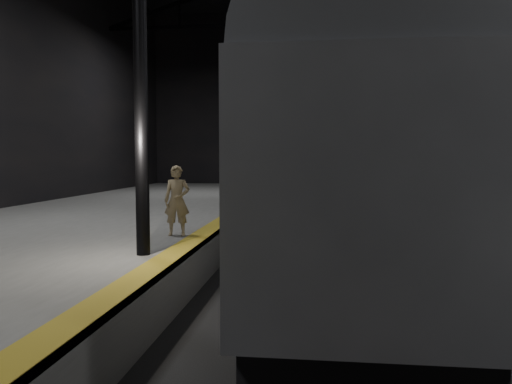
# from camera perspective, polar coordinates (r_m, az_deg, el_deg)

# --- Properties ---
(ground) EXTENTS (44.00, 44.00, 0.00)m
(ground) POSITION_cam_1_polar(r_m,az_deg,el_deg) (13.47, 8.99, -8.36)
(ground) COLOR black
(ground) RESTS_ON ground
(platform_left) EXTENTS (9.00, 43.80, 1.00)m
(platform_left) POSITION_cam_1_polar(r_m,az_deg,el_deg) (15.08, -20.93, -5.32)
(platform_left) COLOR #595956
(platform_left) RESTS_ON ground
(tactile_strip) EXTENTS (0.50, 43.80, 0.01)m
(tactile_strip) POSITION_cam_1_polar(r_m,az_deg,el_deg) (13.56, -4.85, -3.93)
(tactile_strip) COLOR olive
(tactile_strip) RESTS_ON platform_left
(track) EXTENTS (2.40, 43.00, 0.24)m
(track) POSITION_cam_1_polar(r_m,az_deg,el_deg) (13.46, 8.99, -8.08)
(track) COLOR #3F3328
(track) RESTS_ON ground
(train) EXTENTS (2.88, 19.25, 5.15)m
(train) POSITION_cam_1_polar(r_m,az_deg,el_deg) (14.12, 8.97, 3.94)
(train) COLOR #929599
(train) RESTS_ON ground
(woman) EXTENTS (0.65, 0.47, 1.68)m
(woman) POSITION_cam_1_polar(r_m,az_deg,el_deg) (12.03, -9.01, -0.98)
(woman) COLOR #9A855E
(woman) RESTS_ON platform_left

